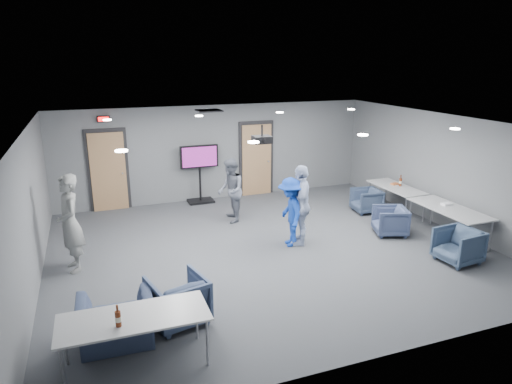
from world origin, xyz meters
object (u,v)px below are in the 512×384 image
object	(u,v)px
person_a	(70,223)
chair_front_a	(178,300)
person_d	(290,212)
bottle_right	(400,182)
chair_right_c	(458,246)
projector	(262,139)
person_c	(301,205)
table_right_a	(396,188)
chair_right_b	(390,221)
person_b	(231,191)
tv_stand	(200,170)
table_front_left	(134,319)
chair_right_a	(366,201)
chair_front_b	(116,322)
bottle_front	(118,318)
table_right_b	(449,210)

from	to	relation	value
person_a	chair_front_a	xyz separation A→B (m)	(1.52, -2.52, -0.57)
person_d	bottle_right	world-z (taller)	person_d
chair_right_c	projector	size ratio (longest dim) A/B	2.13
chair_front_a	person_c	bearing A→B (deg)	-157.92
person_c	bottle_right	bearing A→B (deg)	129.55
bottle_right	person_d	bearing A→B (deg)	-164.66
table_right_a	chair_right_b	bearing A→B (deg)	139.12
person_b	person_d	bearing A→B (deg)	32.02
person_a	tv_stand	size ratio (longest dim) A/B	1.16
table_right_a	table_front_left	distance (m)	8.15
person_a	table_right_a	xyz separation A→B (m)	(7.90, 0.63, -0.27)
chair_front_a	projector	bearing A→B (deg)	-149.42
chair_right_a	chair_front_b	xyz separation A→B (m)	(-6.65, -3.75, 0.02)
person_c	person_d	world-z (taller)	person_c
chair_right_a	chair_front_b	distance (m)	7.64
person_b	table_front_left	xyz separation A→B (m)	(-2.86, -4.93, -0.11)
person_c	chair_front_b	world-z (taller)	person_c
table_front_left	tv_stand	xyz separation A→B (m)	(2.52, 6.75, 0.24)
chair_front_a	tv_stand	distance (m)	6.20
person_c	chair_right_a	bearing A→B (deg)	140.24
bottle_front	chair_right_b	bearing A→B (deg)	25.24
person_c	table_right_a	xyz separation A→B (m)	(3.23, 0.97, -0.21)
chair_right_a	table_front_left	bearing A→B (deg)	-49.50
chair_front_a	table_right_a	world-z (taller)	chair_front_a
chair_front_b	bottle_right	xyz separation A→B (m)	(7.43, 3.42, 0.50)
chair_front_a	table_front_left	xyz separation A→B (m)	(-0.72, -0.85, 0.31)
chair_right_b	chair_front_a	world-z (taller)	chair_front_a
chair_front_b	tv_stand	distance (m)	6.75
person_a	chair_front_a	size ratio (longest dim) A/B	2.28
table_right_a	person_b	bearing A→B (deg)	77.65
tv_stand	person_b	bearing A→B (deg)	-79.66
chair_right_c	person_d	bearing A→B (deg)	-130.68
person_a	chair_front_b	xyz separation A→B (m)	(0.60, -2.77, -0.61)
person_b	bottle_right	size ratio (longest dim) A/B	5.41
table_right_a	tv_stand	size ratio (longest dim) A/B	1.05
person_c	bottle_front	distance (m)	5.17
chair_front_a	bottle_right	size ratio (longest dim) A/B	2.81
table_right_a	chair_front_b	bearing A→B (deg)	114.96
chair_right_a	table_front_left	distance (m)	7.79
bottle_front	bottle_right	bearing A→B (deg)	29.37
chair_right_c	table_right_b	world-z (taller)	table_right_b
chair_right_b	tv_stand	distance (m)	5.33
bottle_front	table_right_b	bearing A→B (deg)	17.20
person_c	bottle_front	bearing A→B (deg)	-28.63
person_b	person_d	distance (m)	2.04
chair_right_b	projector	world-z (taller)	projector
bottle_front	chair_front_b	bearing A→B (deg)	90.60
table_right_b	table_front_left	size ratio (longest dim) A/B	1.00
chair_right_a	table_front_left	size ratio (longest dim) A/B	0.36
person_a	chair_front_a	distance (m)	3.00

